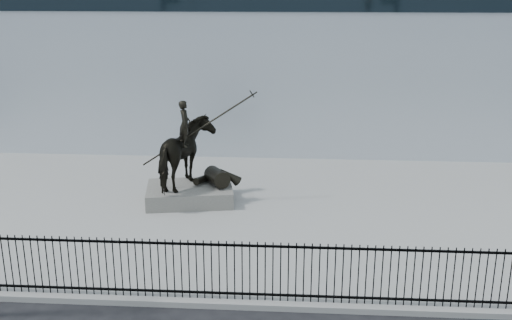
{
  "coord_description": "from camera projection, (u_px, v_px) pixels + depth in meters",
  "views": [
    {
      "loc": [
        1.16,
        -11.35,
        7.45
      ],
      "look_at": [
        -0.02,
        6.0,
        2.18
      ],
      "focal_mm": 42.0,
      "sensor_mm": 36.0,
      "label": 1
    }
  ],
  "objects": [
    {
      "name": "plaza",
      "position": [
        259.0,
        212.0,
        19.73
      ],
      "size": [
        30.0,
        12.0,
        0.15
      ],
      "primitive_type": "cube",
      "color": "gray",
      "rests_on": "ground"
    },
    {
      "name": "building",
      "position": [
        275.0,
        38.0,
        30.86
      ],
      "size": [
        44.0,
        14.0,
        9.0
      ],
      "primitive_type": "cube",
      "color": "silver",
      "rests_on": "ground"
    },
    {
      "name": "picket_fence",
      "position": [
        243.0,
        271.0,
        14.0
      ],
      "size": [
        22.1,
        0.1,
        1.5
      ],
      "color": "black",
      "rests_on": "plaza"
    },
    {
      "name": "statue_plinth",
      "position": [
        190.0,
        194.0,
        20.42
      ],
      "size": [
        3.17,
        2.44,
        0.54
      ],
      "primitive_type": "cube",
      "rotation": [
        0.0,
        0.0,
        0.17
      ],
      "color": "#5B5953",
      "rests_on": "plaza"
    },
    {
      "name": "equestrian_statue",
      "position": [
        190.0,
        155.0,
        20.02
      ],
      "size": [
        3.64,
        2.57,
        3.12
      ],
      "rotation": [
        0.0,
        0.0,
        0.17
      ],
      "color": "black",
      "rests_on": "statue_plinth"
    }
  ]
}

